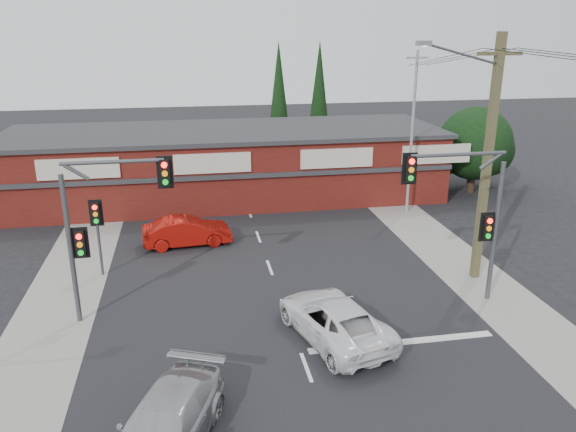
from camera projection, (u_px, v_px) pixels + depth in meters
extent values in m
plane|color=black|center=(292.00, 330.00, 19.83)|extent=(120.00, 120.00, 0.00)
cube|color=black|center=(271.00, 272.00, 24.49)|extent=(14.00, 70.00, 0.01)
cube|color=gray|center=(67.00, 287.00, 23.05)|extent=(3.00, 70.00, 0.02)
cube|color=gray|center=(453.00, 258.00, 25.92)|extent=(3.00, 70.00, 0.02)
cube|color=silver|center=(402.00, 342.00, 19.01)|extent=(6.50, 0.35, 0.01)
imported|color=white|center=(334.00, 319.00, 19.11)|extent=(3.64, 5.55, 1.42)
imported|color=#AFB2B5|center=(164.00, 427.00, 13.96)|extent=(3.72, 5.27, 1.42)
imported|color=#9E1009|center=(187.00, 231.00, 27.31)|extent=(4.38, 1.88, 1.40)
cube|color=silver|center=(306.00, 367.00, 17.62)|extent=(0.12, 1.60, 0.01)
cube|color=silver|center=(285.00, 309.00, 21.26)|extent=(0.12, 1.60, 0.01)
cube|color=silver|center=(270.00, 267.00, 24.90)|extent=(0.12, 1.60, 0.01)
cube|color=silver|center=(258.00, 237.00, 28.55)|extent=(0.12, 1.60, 0.01)
cube|color=silver|center=(250.00, 213.00, 32.19)|extent=(0.12, 1.60, 0.01)
cube|color=silver|center=(243.00, 194.00, 35.84)|extent=(0.12, 1.60, 0.01)
cube|color=silver|center=(237.00, 179.00, 39.48)|extent=(0.12, 1.60, 0.01)
cube|color=#4B130F|center=(226.00, 165.00, 34.86)|extent=(26.00, 8.00, 4.00)
cube|color=#2D2D30|center=(225.00, 131.00, 34.19)|extent=(26.40, 8.40, 0.25)
cube|color=beige|center=(78.00, 169.00, 29.39)|extent=(4.20, 0.12, 1.10)
cube|color=beige|center=(213.00, 163.00, 30.57)|extent=(4.20, 0.12, 1.10)
cube|color=beige|center=(337.00, 158.00, 31.75)|extent=(4.20, 0.12, 1.10)
cube|color=beige|center=(436.00, 154.00, 32.76)|extent=(4.20, 0.12, 1.10)
cube|color=#2D2D30|center=(231.00, 177.00, 30.95)|extent=(26.00, 0.15, 0.25)
cylinder|color=#2D2116|center=(471.00, 179.00, 35.96)|extent=(0.50, 0.50, 1.80)
sphere|color=black|center=(475.00, 143.00, 35.23)|extent=(4.60, 4.60, 4.60)
sphere|color=black|center=(488.00, 150.00, 36.64)|extent=(3.40, 3.40, 3.40)
sphere|color=black|center=(444.00, 154.00, 36.60)|extent=(2.80, 2.80, 2.80)
cylinder|color=#2D2116|center=(279.00, 154.00, 42.47)|extent=(0.24, 0.24, 2.00)
cone|color=black|center=(279.00, 94.00, 41.03)|extent=(1.80, 1.80, 7.50)
cylinder|color=#2D2116|center=(318.00, 147.00, 44.92)|extent=(0.24, 0.24, 2.00)
cone|color=black|center=(319.00, 90.00, 43.48)|extent=(1.80, 1.80, 7.50)
cylinder|color=#47494C|center=(71.00, 251.00, 19.55)|extent=(0.18, 0.18, 5.50)
cylinder|color=#47494C|center=(112.00, 162.00, 18.84)|extent=(3.40, 0.14, 0.14)
cylinder|color=#47494C|center=(76.00, 172.00, 18.74)|extent=(0.82, 0.14, 0.63)
cube|color=black|center=(165.00, 173.00, 19.27)|extent=(0.32, 0.22, 0.95)
cube|color=black|center=(165.00, 172.00, 19.34)|extent=(0.55, 0.04, 1.15)
cylinder|color=#FF0C07|center=(164.00, 165.00, 19.05)|extent=(0.20, 0.06, 0.20)
cylinder|color=orange|center=(165.00, 174.00, 19.15)|extent=(0.20, 0.06, 0.20)
cylinder|color=#0CE526|center=(165.00, 182.00, 19.24)|extent=(0.20, 0.06, 0.20)
cube|color=black|center=(80.00, 243.00, 19.52)|extent=(0.32, 0.22, 0.95)
cube|color=black|center=(81.00, 243.00, 19.59)|extent=(0.55, 0.04, 1.15)
cylinder|color=#FF0C07|center=(79.00, 237.00, 19.31)|extent=(0.20, 0.06, 0.20)
cylinder|color=orange|center=(80.00, 245.00, 19.40)|extent=(0.20, 0.06, 0.20)
cylinder|color=#0CE526|center=(81.00, 253.00, 19.50)|extent=(0.20, 0.06, 0.20)
cylinder|color=#47494C|center=(495.00, 233.00, 21.22)|extent=(0.18, 0.18, 5.50)
cylinder|color=#47494C|center=(459.00, 154.00, 19.93)|extent=(3.60, 0.14, 0.14)
cylinder|color=#47494C|center=(490.00, 161.00, 20.24)|extent=(0.82, 0.14, 0.63)
cube|color=black|center=(410.00, 169.00, 19.77)|extent=(0.32, 0.22, 0.95)
cube|color=black|center=(409.00, 169.00, 19.83)|extent=(0.55, 0.04, 1.15)
cylinder|color=#FF0C07|center=(412.00, 161.00, 19.55)|extent=(0.20, 0.06, 0.20)
cylinder|color=orange|center=(411.00, 170.00, 19.65)|extent=(0.20, 0.06, 0.20)
cylinder|color=#0CE526|center=(411.00, 178.00, 19.74)|extent=(0.20, 0.06, 0.20)
cube|color=black|center=(487.00, 227.00, 21.09)|extent=(0.32, 0.22, 0.95)
cube|color=black|center=(486.00, 227.00, 21.15)|extent=(0.55, 0.04, 1.15)
cylinder|color=#FF0C07|center=(490.00, 221.00, 20.87)|extent=(0.20, 0.06, 0.20)
cylinder|color=orange|center=(489.00, 229.00, 20.96)|extent=(0.20, 0.06, 0.20)
cylinder|color=#0CE526|center=(488.00, 236.00, 21.06)|extent=(0.20, 0.06, 0.20)
cylinder|color=#47494C|center=(99.00, 242.00, 23.73)|extent=(0.12, 0.12, 3.00)
cube|color=black|center=(96.00, 213.00, 23.31)|extent=(0.32, 0.22, 0.95)
cube|color=black|center=(96.00, 213.00, 23.37)|extent=(0.55, 0.04, 1.15)
cylinder|color=#FF0C07|center=(95.00, 207.00, 23.09)|extent=(0.20, 0.06, 0.20)
cylinder|color=orange|center=(95.00, 214.00, 23.19)|extent=(0.20, 0.06, 0.20)
cylinder|color=#0CE526|center=(96.00, 221.00, 23.28)|extent=(0.20, 0.06, 0.20)
cube|color=brown|center=(487.00, 163.00, 22.45)|extent=(0.30, 0.30, 10.00)
cube|color=brown|center=(500.00, 54.00, 21.11)|extent=(1.80, 0.14, 0.14)
cylinder|color=#47494C|center=(462.00, 54.00, 20.70)|extent=(3.23, 0.39, 0.89)
cube|color=slate|center=(424.00, 43.00, 20.16)|extent=(0.55, 0.25, 0.18)
cylinder|color=silver|center=(424.00, 46.00, 20.19)|extent=(0.28, 0.28, 0.05)
cylinder|color=gray|center=(412.00, 134.00, 31.09)|extent=(0.16, 0.16, 9.00)
cube|color=gray|center=(417.00, 58.00, 29.77)|extent=(1.20, 0.10, 0.10)
cylinder|color=black|center=(439.00, 58.00, 25.37)|extent=(0.73, 9.01, 1.22)
cylinder|color=black|center=(451.00, 58.00, 25.47)|extent=(0.52, 9.00, 1.22)
cylinder|color=black|center=(464.00, 58.00, 25.57)|extent=(0.31, 9.00, 1.22)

